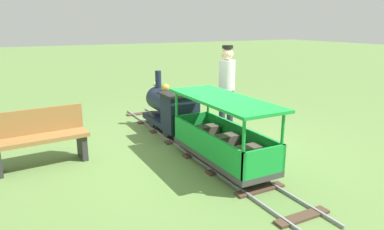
{
  "coord_description": "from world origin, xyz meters",
  "views": [
    {
      "loc": [
        -2.59,
        -4.78,
        2.01
      ],
      "look_at": [
        0.0,
        0.14,
        0.55
      ],
      "focal_mm": 32.81,
      "sensor_mm": 36.0,
      "label": 1
    }
  ],
  "objects": [
    {
      "name": "passenger_car",
      "position": [
        0.0,
        -0.79,
        0.42
      ],
      "size": [
        0.74,
        2.0,
        0.97
      ],
      "color": "#3F3F3F",
      "rests_on": "ground_plane"
    },
    {
      "name": "ground_plane",
      "position": [
        0.0,
        0.0,
        0.0
      ],
      "size": [
        60.0,
        60.0,
        0.0
      ],
      "primitive_type": "plane",
      "color": "#608442"
    },
    {
      "name": "park_bench",
      "position": [
        -2.29,
        0.46,
        0.42
      ],
      "size": [
        1.33,
        0.51,
        0.82
      ],
      "color": "olive",
      "rests_on": "ground_plane"
    },
    {
      "name": "conductor_person",
      "position": [
        1.01,
        0.66,
        0.96
      ],
      "size": [
        0.3,
        0.3,
        1.62
      ],
      "color": "#282D47",
      "rests_on": "ground_plane"
    },
    {
      "name": "locomotive",
      "position": [
        0.0,
        0.98,
        0.49
      ],
      "size": [
        0.64,
        1.45,
        1.07
      ],
      "color": "#192338",
      "rests_on": "ground_plane"
    },
    {
      "name": "track",
      "position": [
        0.0,
        0.11,
        0.02
      ],
      "size": [
        0.68,
        5.7,
        0.04
      ],
      "color": "gray",
      "rests_on": "ground_plane"
    }
  ]
}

